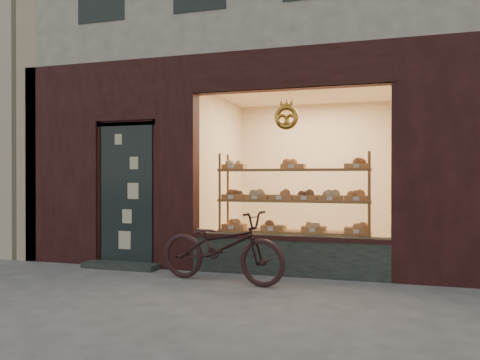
% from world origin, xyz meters
% --- Properties ---
extents(ground, '(90.00, 90.00, 0.00)m').
position_xyz_m(ground, '(0.00, 0.00, 0.00)').
color(ground, '#555555').
extents(display_shelf, '(2.20, 0.45, 1.70)m').
position_xyz_m(display_shelf, '(0.45, 2.55, 0.85)').
color(display_shelf, brown).
rests_on(display_shelf, ground).
extents(bicycle, '(1.83, 0.90, 0.92)m').
position_xyz_m(bicycle, '(-0.28, 1.45, 0.46)').
color(bicycle, black).
rests_on(bicycle, ground).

